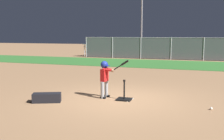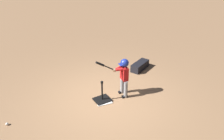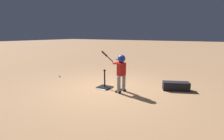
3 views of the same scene
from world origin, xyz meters
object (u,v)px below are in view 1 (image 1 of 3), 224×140
batter_child (105,74)px  bleachers_left_center (192,52)px  bleachers_right_center (104,50)px  baseball (211,108)px  equipment_bag (47,98)px  batting_tee (124,97)px

batter_child → bleachers_left_center: 16.40m
bleachers_left_center → bleachers_right_center: bearing=-176.8°
baseball → bleachers_right_center: (-9.22, 16.17, 0.54)m
batter_child → bleachers_right_center: batter_child is taller
baseball → equipment_bag: equipment_bag is taller
bleachers_right_center → batting_tee: bearing=-67.3°
bleachers_right_center → bleachers_left_center: size_ratio=1.01×
bleachers_left_center → batter_child: bearing=-97.4°
baseball → bleachers_right_center: 18.62m
batter_child → bleachers_left_center: batter_child is taller
bleachers_left_center → equipment_bag: size_ratio=4.41×
baseball → batting_tee: bearing=173.7°
batter_child → equipment_bag: bearing=-143.3°
batting_tee → bleachers_right_center: (-6.66, 15.88, 0.50)m
baseball → bleachers_left_center: bearing=93.8°
bleachers_right_center → bleachers_left_center: 8.13m
batting_tee → bleachers_right_center: bleachers_right_center is taller
batter_child → bleachers_right_center: bearing=110.8°
batter_child → baseball: (3.23, -0.36, -0.73)m
batting_tee → equipment_bag: 2.39m
batting_tee → batter_child: (-0.66, 0.08, 0.69)m
bleachers_right_center → bleachers_left_center: bearing=3.2°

